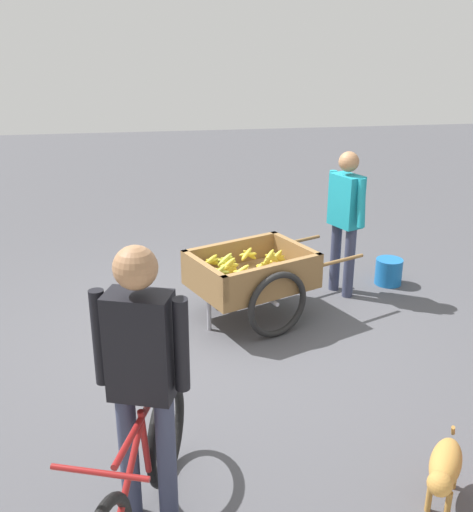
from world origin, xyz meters
TOP-DOWN VIEW (x-y plane):
  - ground_plane at (0.00, 0.00)m, footprint 24.00×24.00m
  - fruit_cart at (-0.30, -0.39)m, footprint 1.81×1.34m
  - vendor_person at (-1.36, -0.83)m, footprint 0.32×0.52m
  - bicycle at (0.78, 2.20)m, footprint 0.67×1.59m
  - cyclist_person at (0.73, 2.05)m, footprint 0.50×0.30m
  - dog at (-0.99, 2.21)m, footprint 0.43×0.57m
  - plastic_bucket at (-1.96, -0.98)m, footprint 0.29×0.29m

SIDE VIEW (x-z plane):
  - ground_plane at x=0.00m, z-range 0.00..0.00m
  - plastic_bucket at x=-1.96m, z-range 0.00..0.29m
  - dog at x=-0.99m, z-range 0.07..0.47m
  - bicycle at x=0.78m, z-range -0.07..0.78m
  - fruit_cart at x=-0.30m, z-range 0.08..0.80m
  - vendor_person at x=-1.36m, z-range 0.14..1.67m
  - cyclist_person at x=0.73m, z-range 0.17..1.86m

